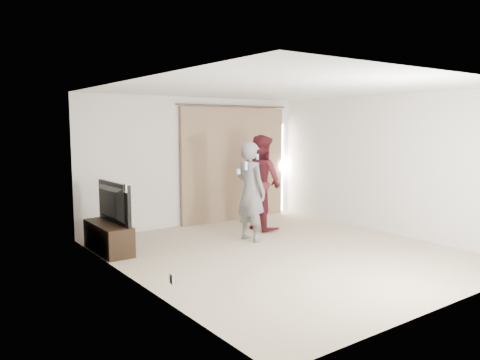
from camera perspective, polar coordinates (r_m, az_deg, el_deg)
name	(u,v)px	position (r m, az deg, el deg)	size (l,w,h in m)	color
floor	(284,253)	(7.62, 5.44, -8.81)	(5.50, 5.50, 0.00)	#C1B290
wall_back	(196,161)	(9.61, -5.35, 2.29)	(5.00, 0.04, 2.60)	silver
wall_left	(136,184)	(6.04, -12.56, -0.45)	(0.04, 5.50, 2.60)	silver
ceiling	(286,88)	(7.37, 5.67, 11.07)	(5.00, 5.50, 0.01)	silver
curtain	(235,164)	(10.05, -0.65, 1.96)	(2.80, 0.11, 2.46)	#997C5D
tv_console	(108,238)	(7.88, -15.75, -6.77)	(0.42, 1.21, 0.46)	black
tv	(107,203)	(7.77, -15.88, -2.73)	(1.15, 0.15, 0.66)	black
scratching_post	(123,230)	(8.50, -14.12, -5.93)	(0.38, 0.38, 0.51)	tan
person_man	(251,191)	(8.22, 1.30, -1.39)	(0.50, 0.69, 1.75)	slate
person_woman	(261,182)	(9.15, 2.61, -0.28)	(0.72, 0.92, 1.85)	#50161E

